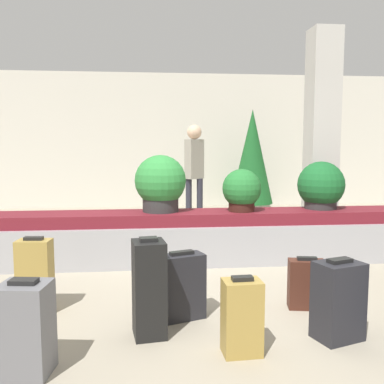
{
  "coord_description": "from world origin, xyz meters",
  "views": [
    {
      "loc": [
        -0.54,
        -4.12,
        1.48
      ],
      "look_at": [
        0.0,
        1.24,
        0.89
      ],
      "focal_mm": 40.0,
      "sensor_mm": 36.0,
      "label": 1
    }
  ],
  "objects_px": {
    "suitcase_1": "(149,288)",
    "potted_plant_0": "(321,186)",
    "suitcase_4": "(35,276)",
    "suitcase_6": "(306,284)",
    "suitcase_2": "(242,317)",
    "potted_plant_1": "(160,184)",
    "potted_plant_2": "(242,190)",
    "traveler_0": "(194,165)",
    "pillar": "(321,138)",
    "decorated_tree": "(252,157)",
    "suitcase_5": "(338,300)",
    "suitcase_7": "(26,329)",
    "suitcase_3": "(182,286)"
  },
  "relations": [
    {
      "from": "suitcase_1",
      "to": "potted_plant_0",
      "type": "distance_m",
      "value": 3.22
    },
    {
      "from": "suitcase_4",
      "to": "suitcase_6",
      "type": "xyz_separation_m",
      "value": [
        2.43,
        -0.14,
        -0.1
      ]
    },
    {
      "from": "suitcase_1",
      "to": "suitcase_4",
      "type": "bearing_deg",
      "value": 142.43
    },
    {
      "from": "suitcase_2",
      "to": "potted_plant_1",
      "type": "bearing_deg",
      "value": 98.3
    },
    {
      "from": "potted_plant_2",
      "to": "traveler_0",
      "type": "xyz_separation_m",
      "value": [
        -0.36,
        2.31,
        0.22
      ]
    },
    {
      "from": "pillar",
      "to": "suitcase_1",
      "type": "height_order",
      "value": "pillar"
    },
    {
      "from": "traveler_0",
      "to": "decorated_tree",
      "type": "xyz_separation_m",
      "value": [
        1.5,
        1.83,
        0.1
      ]
    },
    {
      "from": "suitcase_5",
      "to": "potted_plant_2",
      "type": "distance_m",
      "value": 2.38
    },
    {
      "from": "suitcase_5",
      "to": "decorated_tree",
      "type": "bearing_deg",
      "value": 63.91
    },
    {
      "from": "suitcase_1",
      "to": "suitcase_7",
      "type": "xyz_separation_m",
      "value": [
        -0.79,
        -0.49,
        -0.07
      ]
    },
    {
      "from": "traveler_0",
      "to": "suitcase_6",
      "type": "bearing_deg",
      "value": -118.83
    },
    {
      "from": "suitcase_7",
      "to": "potted_plant_0",
      "type": "xyz_separation_m",
      "value": [
        3.07,
        2.71,
        0.63
      ]
    },
    {
      "from": "potted_plant_0",
      "to": "potted_plant_1",
      "type": "distance_m",
      "value": 2.13
    },
    {
      "from": "suitcase_4",
      "to": "suitcase_5",
      "type": "xyz_separation_m",
      "value": [
        2.44,
        -0.77,
        -0.03
      ]
    },
    {
      "from": "suitcase_6",
      "to": "potted_plant_0",
      "type": "distance_m",
      "value": 2.1
    },
    {
      "from": "suitcase_4",
      "to": "suitcase_5",
      "type": "relative_size",
      "value": 1.09
    },
    {
      "from": "potted_plant_1",
      "to": "potted_plant_2",
      "type": "relative_size",
      "value": 1.33
    },
    {
      "from": "pillar",
      "to": "suitcase_3",
      "type": "height_order",
      "value": "pillar"
    },
    {
      "from": "suitcase_4",
      "to": "suitcase_5",
      "type": "height_order",
      "value": "suitcase_4"
    },
    {
      "from": "suitcase_2",
      "to": "potted_plant_1",
      "type": "height_order",
      "value": "potted_plant_1"
    },
    {
      "from": "suitcase_3",
      "to": "potted_plant_0",
      "type": "relative_size",
      "value": 0.94
    },
    {
      "from": "traveler_0",
      "to": "potted_plant_2",
      "type": "bearing_deg",
      "value": -118.58
    },
    {
      "from": "suitcase_4",
      "to": "potted_plant_2",
      "type": "relative_size",
      "value": 1.27
    },
    {
      "from": "potted_plant_0",
      "to": "decorated_tree",
      "type": "relative_size",
      "value": 0.28
    },
    {
      "from": "suitcase_1",
      "to": "suitcase_2",
      "type": "relative_size",
      "value": 1.38
    },
    {
      "from": "suitcase_3",
      "to": "suitcase_5",
      "type": "distance_m",
      "value": 1.27
    },
    {
      "from": "suitcase_2",
      "to": "suitcase_4",
      "type": "xyz_separation_m",
      "value": [
        -1.66,
        0.93,
        0.06
      ]
    },
    {
      "from": "traveler_0",
      "to": "decorated_tree",
      "type": "bearing_deg",
      "value": 13.12
    },
    {
      "from": "suitcase_7",
      "to": "traveler_0",
      "type": "relative_size",
      "value": 0.34
    },
    {
      "from": "traveler_0",
      "to": "potted_plant_0",
      "type": "bearing_deg",
      "value": -93.79
    },
    {
      "from": "suitcase_1",
      "to": "suitcase_5",
      "type": "bearing_deg",
      "value": -15.95
    },
    {
      "from": "suitcase_7",
      "to": "potted_plant_2",
      "type": "height_order",
      "value": "potted_plant_2"
    },
    {
      "from": "suitcase_1",
      "to": "potted_plant_2",
      "type": "xyz_separation_m",
      "value": [
        1.18,
        2.09,
        0.53
      ]
    },
    {
      "from": "pillar",
      "to": "suitcase_4",
      "type": "relative_size",
      "value": 4.66
    },
    {
      "from": "suitcase_1",
      "to": "traveler_0",
      "type": "bearing_deg",
      "value": 71.47
    },
    {
      "from": "suitcase_3",
      "to": "potted_plant_0",
      "type": "distance_m",
      "value": 2.84
    },
    {
      "from": "suitcase_1",
      "to": "suitcase_4",
      "type": "height_order",
      "value": "suitcase_1"
    },
    {
      "from": "suitcase_2",
      "to": "suitcase_6",
      "type": "height_order",
      "value": "suitcase_2"
    },
    {
      "from": "traveler_0",
      "to": "decorated_tree",
      "type": "distance_m",
      "value": 2.37
    },
    {
      "from": "suitcase_4",
      "to": "pillar",
      "type": "bearing_deg",
      "value": 39.78
    },
    {
      "from": "decorated_tree",
      "to": "suitcase_1",
      "type": "bearing_deg",
      "value": -110.43
    },
    {
      "from": "pillar",
      "to": "suitcase_4",
      "type": "xyz_separation_m",
      "value": [
        -3.61,
        -2.48,
        -1.27
      ]
    },
    {
      "from": "potted_plant_0",
      "to": "potted_plant_2",
      "type": "bearing_deg",
      "value": -173.65
    },
    {
      "from": "suitcase_3",
      "to": "potted_plant_2",
      "type": "xyz_separation_m",
      "value": [
        0.9,
        1.78,
        0.63
      ]
    },
    {
      "from": "suitcase_1",
      "to": "potted_plant_1",
      "type": "relative_size",
      "value": 1.09
    },
    {
      "from": "pillar",
      "to": "potted_plant_0",
      "type": "xyz_separation_m",
      "value": [
        -0.33,
        -0.83,
        -0.66
      ]
    },
    {
      "from": "pillar",
      "to": "potted_plant_0",
      "type": "distance_m",
      "value": 1.11
    },
    {
      "from": "suitcase_6",
      "to": "potted_plant_2",
      "type": "relative_size",
      "value": 0.88
    },
    {
      "from": "suitcase_6",
      "to": "potted_plant_2",
      "type": "xyz_separation_m",
      "value": [
        -0.24,
        1.66,
        0.68
      ]
    },
    {
      "from": "potted_plant_2",
      "to": "potted_plant_0",
      "type": "bearing_deg",
      "value": 6.35
    }
  ]
}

